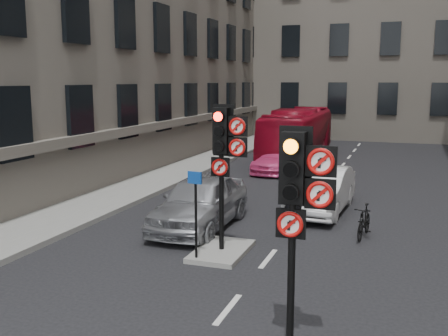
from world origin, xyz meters
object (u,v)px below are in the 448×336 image
Objects in this scene: car_silver at (200,201)px; info_sign at (195,202)px; signal_far at (225,146)px; signal_near at (298,192)px; motorcyclist at (292,204)px; bus_red at (298,134)px; car_white at (321,190)px; motorcycle at (364,221)px; car_pink at (278,160)px.

info_sign reaches higher than car_silver.
signal_far reaches higher than info_sign.
signal_near is 2.05× the size of motorcyclist.
bus_red is 14.33m from motorcyclist.
signal_near is 1.72× the size of info_sign.
signal_near is 0.81× the size of car_white.
signal_near reaches higher than motorcyclist.
motorcyclist is (-1.92, -0.36, 0.42)m from motorcycle.
signal_far is 5.65m from car_white.
motorcyclist is at bearing 3.94° from car_silver.
signal_near is at bearing -69.64° from car_pink.
car_pink is at bearing 89.94° from car_silver.
signal_far is at bearing -104.51° from car_white.
signal_far is 0.78× the size of car_silver.
car_silver is 3.07m from info_sign.
signal_near is at bearing 88.80° from motorcyclist.
bus_red is at bearing -92.86° from motorcyclist.
bus_red is 5.65× the size of motorcyclist.
bus_red is (-4.08, 20.27, -1.21)m from signal_near.
bus_red reaches higher than car_white.
car_white reaches higher than motorcycle.
signal_far is at bearing -54.37° from car_silver.
info_sign reaches higher than motorcyclist.
motorcycle is at bearing -57.74° from car_pink.
signal_near is 0.36× the size of bus_red.
car_pink reaches higher than motorcycle.
motorcycle is 0.73× the size of info_sign.
signal_far is at bearing 69.79° from info_sign.
car_white is 1.09× the size of car_pink.
motorcycle is (1.57, -2.49, -0.27)m from car_white.
car_pink is (-4.11, 15.96, -2.00)m from signal_near.
signal_far reaches higher than car_white.
info_sign is (-3.58, -3.38, 1.00)m from motorcycle.
car_white reaches higher than car_pink.
car_pink is at bearing -88.07° from motorcyclist.
car_white is 11.64m from bus_red.
car_silver is 0.46× the size of bus_red.
motorcycle is (4.60, 0.56, -0.32)m from car_silver.
car_white is at bearing 44.78° from car_silver.
bus_red is (-1.48, 16.27, -1.33)m from signal_far.
car_silver is at bearing -132.06° from car_white.
motorcyclist is (2.68, 0.20, 0.10)m from car_silver.
car_white is at bearing 129.15° from motorcycle.
car_silver reaches higher than motorcycle.
bus_red reaches higher than car_pink.
info_sign is at bearing -87.28° from bus_red.
signal_near is at bearing -87.71° from motorcycle.
car_silver is 9.95m from car_pink.
car_pink is (-1.51, 11.96, -2.12)m from signal_far.
car_pink is at bearing 97.22° from signal_far.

